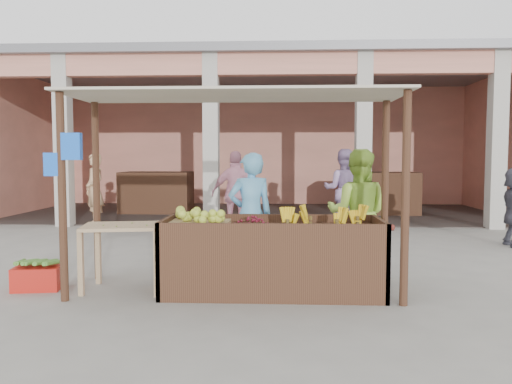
{
  "coord_description": "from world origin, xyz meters",
  "views": [
    {
      "loc": [
        0.58,
        -5.91,
        1.63
      ],
      "look_at": [
        0.25,
        1.2,
        1.13
      ],
      "focal_mm": 35.0,
      "sensor_mm": 36.0,
      "label": 1
    }
  ],
  "objects_px": {
    "vendor_blue": "(251,211)",
    "vendor_green": "(358,210)",
    "fruit_stall": "(272,260)",
    "side_table": "(126,236)",
    "motorcycle": "(278,233)",
    "red_crate": "(38,278)"
  },
  "relations": [
    {
      "from": "vendor_blue",
      "to": "vendor_green",
      "type": "distance_m",
      "value": 1.46
    },
    {
      "from": "fruit_stall",
      "to": "side_table",
      "type": "xyz_separation_m",
      "value": [
        -1.8,
        0.05,
        0.27
      ]
    },
    {
      "from": "vendor_blue",
      "to": "vendor_green",
      "type": "relative_size",
      "value": 0.98
    },
    {
      "from": "side_table",
      "to": "motorcycle",
      "type": "xyz_separation_m",
      "value": [
        1.85,
        1.88,
        -0.23
      ]
    },
    {
      "from": "fruit_stall",
      "to": "vendor_blue",
      "type": "height_order",
      "value": "vendor_blue"
    },
    {
      "from": "red_crate",
      "to": "vendor_green",
      "type": "xyz_separation_m",
      "value": [
        4.04,
        0.87,
        0.77
      ]
    },
    {
      "from": "vendor_blue",
      "to": "motorcycle",
      "type": "relative_size",
      "value": 1.08
    },
    {
      "from": "vendor_green",
      "to": "motorcycle",
      "type": "relative_size",
      "value": 1.09
    },
    {
      "from": "vendor_blue",
      "to": "vendor_green",
      "type": "bearing_deg",
      "value": 164.55
    },
    {
      "from": "motorcycle",
      "to": "red_crate",
      "type": "bearing_deg",
      "value": 122.42
    },
    {
      "from": "side_table",
      "to": "vendor_green",
      "type": "height_order",
      "value": "vendor_green"
    },
    {
      "from": "motorcycle",
      "to": "side_table",
      "type": "bearing_deg",
      "value": 135.17
    },
    {
      "from": "fruit_stall",
      "to": "red_crate",
      "type": "height_order",
      "value": "fruit_stall"
    },
    {
      "from": "side_table",
      "to": "vendor_blue",
      "type": "relative_size",
      "value": 0.61
    },
    {
      "from": "vendor_blue",
      "to": "motorcycle",
      "type": "xyz_separation_m",
      "value": [
        0.37,
        1.1,
        -0.47
      ]
    },
    {
      "from": "fruit_stall",
      "to": "vendor_blue",
      "type": "xyz_separation_m",
      "value": [
        -0.31,
        0.82,
        0.5
      ]
    },
    {
      "from": "side_table",
      "to": "vendor_green",
      "type": "xyz_separation_m",
      "value": [
        2.95,
        0.86,
        0.25
      ]
    },
    {
      "from": "red_crate",
      "to": "side_table",
      "type": "bearing_deg",
      "value": -7.79
    },
    {
      "from": "vendor_green",
      "to": "motorcycle",
      "type": "bearing_deg",
      "value": -28.36
    },
    {
      "from": "red_crate",
      "to": "motorcycle",
      "type": "relative_size",
      "value": 0.33
    },
    {
      "from": "red_crate",
      "to": "fruit_stall",
      "type": "bearing_deg",
      "value": -9.12
    },
    {
      "from": "red_crate",
      "to": "vendor_blue",
      "type": "height_order",
      "value": "vendor_blue"
    }
  ]
}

